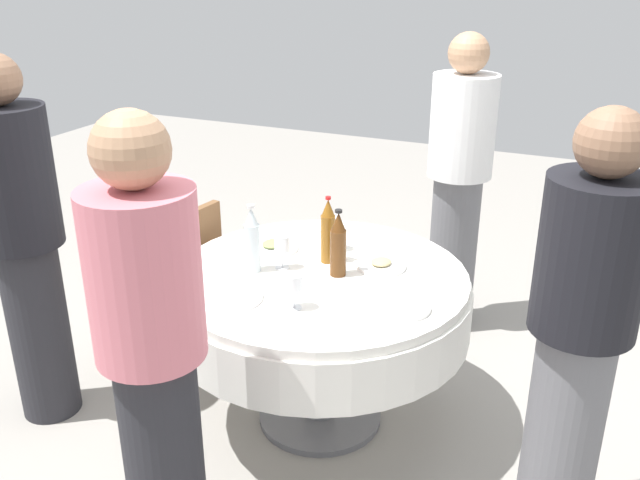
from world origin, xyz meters
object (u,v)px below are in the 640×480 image
person_mid (153,355)px  person_left (23,240)px  wine_glass_south (294,284)px  person_north (579,335)px  plate_far (402,307)px  person_inner (458,182)px  bottle_brown_left (338,245)px  dining_table (320,305)px  bottle_clear_north (252,240)px  plate_outer (273,247)px  wine_glass_rear (331,225)px  wine_glass_inner (282,246)px  chair_rear (179,275)px  plate_right (232,297)px  bottle_amber_mid (328,232)px  plate_front (381,265)px

person_mid → person_left: size_ratio=0.98×
wine_glass_south → person_north: 1.01m
plate_far → person_inner: 1.28m
bottle_brown_left → person_left: person_left is taller
dining_table → plate_far: (0.16, 0.41, 0.16)m
bottle_clear_north → plate_outer: (-0.24, -0.03, -0.13)m
dining_table → person_mid: size_ratio=0.80×
dining_table → wine_glass_rear: (-0.25, -0.05, 0.27)m
wine_glass_inner → chair_rear: bearing=-102.0°
person_left → person_north: bearing=-106.0°
bottle_clear_north → person_north: person_north is taller
wine_glass_rear → plate_far: (0.41, 0.47, -0.11)m
plate_outer → person_mid: 1.11m
wine_glass_rear → plate_outer: size_ratio=0.70×
wine_glass_inner → person_north: 1.24m
dining_table → plate_outer: plate_outer is taller
plate_right → plate_far: (-0.19, 0.63, 0.00)m
bottle_amber_mid → bottle_brown_left: (0.11, 0.09, -0.00)m
wine_glass_rear → person_mid: size_ratio=0.10×
bottle_brown_left → person_inner: size_ratio=0.18×
dining_table → wine_glass_inner: size_ratio=8.61×
dining_table → person_mid: person_mid is taller
plate_right → wine_glass_south: bearing=97.3°
plate_far → plate_outer: bearing=-113.3°
dining_table → plate_far: plate_far is taller
bottle_amber_mid → person_inner: person_inner is taller
bottle_clear_north → plate_right: 0.30m
bottle_amber_mid → plate_front: (-0.03, 0.23, -0.13)m
bottle_amber_mid → plate_far: 0.53m
plate_right → wine_glass_inner: bearing=171.9°
wine_glass_rear → person_inner: person_inner is taller
person_inner → bottle_brown_left: bearing=-86.5°
plate_right → person_inner: (-1.46, 0.53, 0.11)m
wine_glass_south → person_inner: person_inner is taller
plate_outer → person_north: size_ratio=0.15×
wine_glass_south → person_north: person_north is taller
dining_table → wine_glass_inner: 0.31m
wine_glass_inner → person_mid: (0.93, 0.02, -0.00)m
wine_glass_south → person_left: (0.12, -1.22, 0.02)m
dining_table → bottle_brown_left: (-0.02, 0.07, 0.29)m
bottle_brown_left → wine_glass_inner: bearing=-81.5°
plate_right → chair_rear: (-0.47, -0.60, -0.23)m
plate_front → person_inner: 0.96m
bottle_brown_left → wine_glass_rear: bearing=-150.9°
plate_outer → plate_front: bearing=91.3°
bottle_clear_north → chair_rear: bearing=-110.8°
bottle_amber_mid → plate_front: bearing=98.5°
plate_front → person_inner: size_ratio=0.13×
bottle_amber_mid → plate_far: bottle_amber_mid is taller
wine_glass_inner → wine_glass_rear: bearing=156.8°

